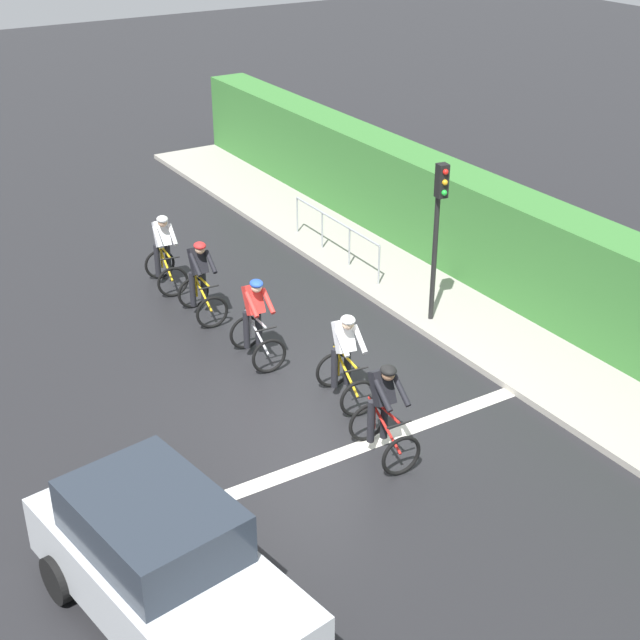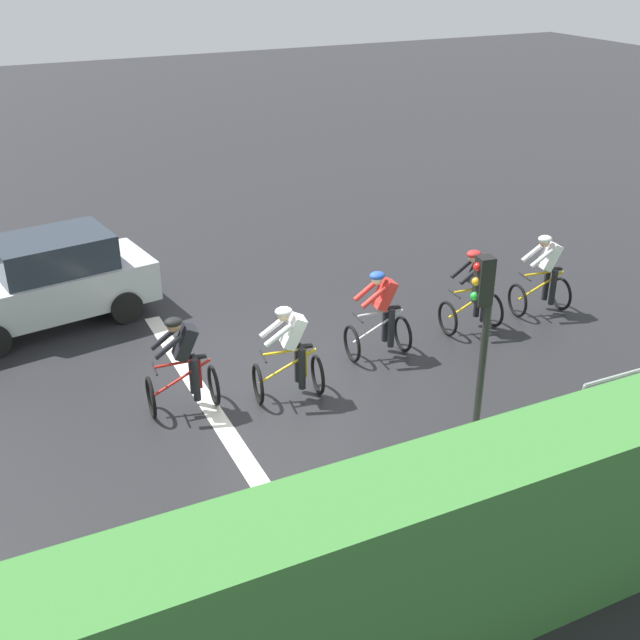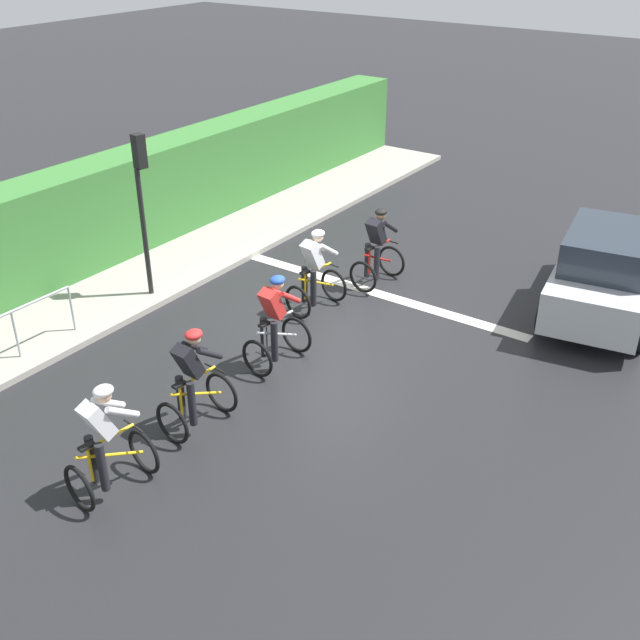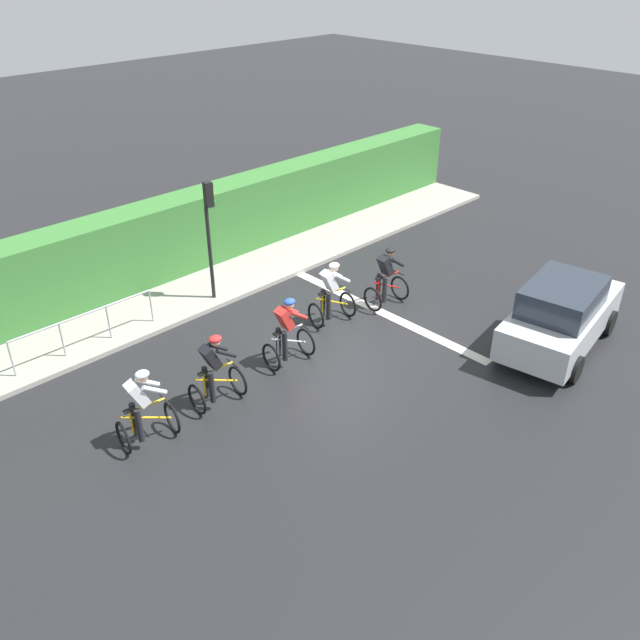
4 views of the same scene
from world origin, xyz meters
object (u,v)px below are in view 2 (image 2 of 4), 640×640
object	(u,v)px
cyclist_fourth	(290,355)
cyclist_trailing	(183,366)
traffic_light_near_crossing	(481,336)
cyclist_lead	(544,276)
cyclist_second	(474,292)
car_silver	(47,281)
cyclist_mid	(381,316)

from	to	relation	value
cyclist_fourth	cyclist_trailing	size ratio (longest dim) A/B	1.00
traffic_light_near_crossing	cyclist_fourth	bearing A→B (deg)	-154.66
cyclist_lead	cyclist_second	distance (m)	1.72
cyclist_fourth	traffic_light_near_crossing	xyz separation A→B (m)	(3.01, 1.42, 1.43)
cyclist_lead	car_silver	world-z (taller)	car_silver
cyclist_trailing	traffic_light_near_crossing	bearing A→B (deg)	42.38
cyclist_mid	cyclist_second	bearing A→B (deg)	93.06
cyclist_mid	cyclist_fourth	distance (m)	2.13
cyclist_second	cyclist_fourth	world-z (taller)	same
cyclist_lead	cyclist_second	size ratio (longest dim) A/B	1.00
cyclist_fourth	car_silver	xyz separation A→B (m)	(-4.61, -3.12, 0.08)
cyclist_mid	traffic_light_near_crossing	size ratio (longest dim) A/B	0.50
cyclist_fourth	traffic_light_near_crossing	world-z (taller)	traffic_light_near_crossing
cyclist_lead	traffic_light_near_crossing	size ratio (longest dim) A/B	0.50
cyclist_mid	cyclist_lead	bearing A→B (deg)	92.41
cyclist_fourth	car_silver	distance (m)	5.57
cyclist_trailing	car_silver	world-z (taller)	car_silver
cyclist_lead	cyclist_fourth	bearing A→B (deg)	-82.45
cyclist_lead	cyclist_fourth	distance (m)	5.94
cyclist_second	traffic_light_near_crossing	bearing A→B (deg)	-36.23
cyclist_mid	cyclist_trailing	distance (m)	3.72
cyclist_lead	cyclist_trailing	size ratio (longest dim) A/B	1.00
cyclist_second	cyclist_mid	size ratio (longest dim) A/B	1.00
cyclist_mid	cyclist_trailing	xyz separation A→B (m)	(0.23, -3.72, 0.00)
cyclist_mid	cyclist_fourth	xyz separation A→B (m)	(0.62, -2.04, 0.00)
car_silver	cyclist_trailing	bearing A→B (deg)	18.85
cyclist_trailing	traffic_light_near_crossing	world-z (taller)	traffic_light_near_crossing
cyclist_second	car_silver	size ratio (longest dim) A/B	0.38
cyclist_second	car_silver	distance (m)	8.25
cyclist_lead	traffic_light_near_crossing	world-z (taller)	traffic_light_near_crossing
cyclist_second	traffic_light_near_crossing	distance (m)	4.85
cyclist_second	cyclist_fourth	bearing A→B (deg)	-80.03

